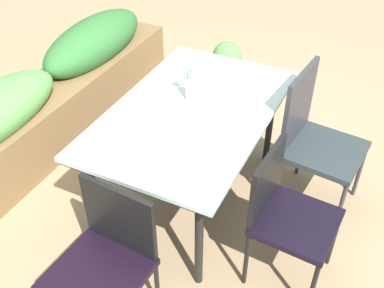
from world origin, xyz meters
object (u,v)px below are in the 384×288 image
Objects in this scene: dining_table at (192,117)px; flower_vase at (190,85)px; planter_box at (54,96)px; chair_near_left at (285,211)px; potted_plant at (227,67)px; chair_end_left at (106,257)px; chair_near_right at (314,135)px.

dining_table is 0.22m from flower_vase.
planter_box is (0.10, 1.33, -0.51)m from flower_vase.
planter_box is at bearing -100.28° from chair_near_left.
chair_near_left is at bearing -118.89° from flower_vase.
chair_end_left is at bearing -172.09° from potted_plant.
chair_near_right is 0.71m from chair_near_left.
planter_box is (-0.15, 2.14, -0.19)m from chair_near_right.
planter_box is 5.32× the size of potted_plant.
potted_plant is (1.38, 0.28, -0.61)m from flower_vase.
chair_near_right is 3.60× the size of flower_vase.
flower_vase is 0.10× the size of planter_box.
chair_end_left is 0.84× the size of chair_near_right.
chair_near_left is 1.02m from flower_vase.
potted_plant is (1.28, -1.05, -0.10)m from planter_box.
dining_table is at bearing -98.63° from planter_box.
chair_near_left is at bearing -104.45° from planter_box.
chair_end_left reaches higher than potted_plant.
potted_plant is at bearing -78.23° from chair_end_left.
chair_end_left is 1.03m from chair_near_left.
flower_vase is 1.53m from potted_plant.
dining_table is 1.73× the size of chair_near_left.
planter_box is 1.66m from potted_plant.
dining_table is at bearing -149.22° from flower_vase.
flower_vase is at bearing -94.27° from planter_box.
planter_box is (0.56, 2.16, -0.14)m from chair_near_left.
flower_vase reaches higher than potted_plant.
chair_end_left is (-1.05, -0.01, -0.23)m from dining_table.
chair_near_right is (1.41, -0.74, 0.08)m from chair_end_left.
dining_table is 2.90× the size of potted_plant.
chair_near_left is 3.13× the size of flower_vase.
chair_near_left reaches higher than dining_table.
potted_plant is at bearing -129.56° from chair_near_right.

